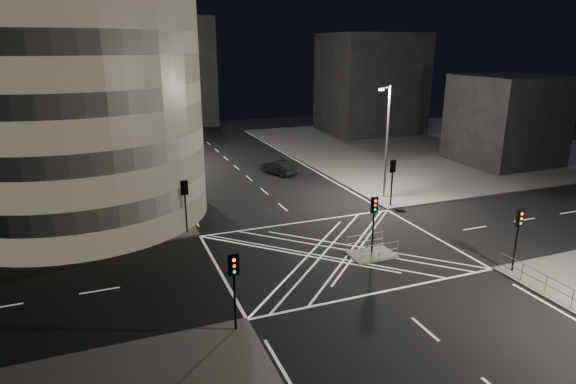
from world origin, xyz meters
name	(u,v)px	position (x,y,z in m)	size (l,w,h in m)	color
ground	(335,252)	(0.00, 0.00, 0.00)	(120.00, 120.00, 0.00)	black
sidewalk_far_right	(435,145)	(29.00, 27.00, 0.07)	(42.00, 42.00, 0.15)	#4E4B49
central_island	(372,255)	(2.00, -1.50, 0.07)	(3.00, 2.00, 0.15)	slate
office_tower_curved	(2,55)	(-20.74, 18.74, 12.65)	(30.00, 29.00, 27.20)	gray
office_block_rear	(24,64)	(-22.00, 42.00, 11.15)	(24.00, 16.00, 22.00)	gray
building_right_far	(370,83)	(26.00, 40.00, 7.65)	(14.00, 12.00, 15.00)	black
building_right_near	(506,119)	(30.00, 16.00, 5.15)	(10.00, 10.00, 10.00)	black
building_far_end	(159,72)	(-4.00, 58.00, 9.00)	(18.00, 8.00, 18.00)	black
tree_a	(156,171)	(-10.50, 9.00, 4.50)	(4.67, 4.67, 7.04)	black
tree_b	(147,145)	(-10.50, 15.00, 5.28)	(4.86, 4.86, 7.93)	black
tree_c	(141,141)	(-10.50, 21.00, 4.61)	(4.30, 4.30, 6.94)	black
tree_d	(135,124)	(-10.50, 27.00, 5.31)	(5.24, 5.24, 8.18)	black
tree_e	(132,128)	(-10.50, 33.00, 4.00)	(3.96, 3.96, 6.14)	black
traffic_signal_fl	(185,197)	(-8.80, 6.80, 2.91)	(0.55, 0.22, 4.00)	black
traffic_signal_nl	(234,278)	(-8.80, -6.80, 2.91)	(0.55, 0.22, 4.00)	black
traffic_signal_fr	(392,174)	(8.80, 6.80, 2.91)	(0.55, 0.22, 4.00)	black
traffic_signal_nr	(518,229)	(8.80, -6.80, 2.91)	(0.55, 0.22, 4.00)	black
traffic_signal_island	(374,215)	(2.00, -1.50, 2.91)	(0.55, 0.22, 4.00)	black
street_lamp_left_near	(164,148)	(-9.44, 12.00, 5.54)	(1.25, 0.25, 10.00)	slate
street_lamp_left_far	(143,118)	(-9.44, 30.00, 5.54)	(1.25, 0.25, 10.00)	slate
street_lamp_right_far	(387,139)	(9.44, 9.00, 5.54)	(1.25, 0.25, 10.00)	slate
railing_island_south	(379,251)	(2.00, -2.40, 0.70)	(2.80, 0.06, 1.10)	slate
railing_island_north	(365,241)	(2.00, -0.60, 0.70)	(2.80, 0.06, 1.10)	slate
sedan	(279,167)	(3.50, 20.59, 0.74)	(1.57, 4.50, 1.48)	black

